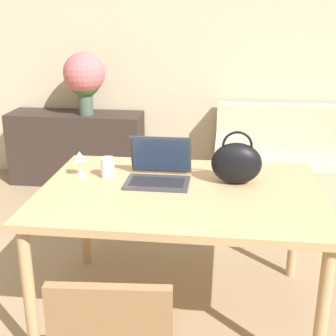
% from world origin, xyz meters
% --- Properties ---
extents(wall_back, '(10.00, 0.06, 2.70)m').
position_xyz_m(wall_back, '(0.00, 3.03, 1.35)').
color(wall_back, beige).
rests_on(wall_back, ground_plane).
extents(dining_table, '(1.50, 1.04, 0.75)m').
position_xyz_m(dining_table, '(0.10, 0.79, 0.68)').
color(dining_table, tan).
rests_on(dining_table, ground_plane).
extents(couch, '(1.42, 0.82, 0.82)m').
position_xyz_m(couch, '(0.96, 2.58, 0.29)').
color(couch, '#C1B293').
rests_on(couch, ground_plane).
extents(sideboard, '(1.30, 0.40, 0.70)m').
position_xyz_m(sideboard, '(-1.12, 2.78, 0.35)').
color(sideboard, '#332823').
rests_on(sideboard, ground_plane).
extents(laptop, '(0.35, 0.29, 0.24)m').
position_xyz_m(laptop, '(-0.03, 0.92, 0.82)').
color(laptop, '#38383D').
rests_on(laptop, dining_table).
extents(drinking_glass, '(0.08, 0.08, 0.12)m').
position_xyz_m(drinking_glass, '(-0.33, 0.93, 0.81)').
color(drinking_glass, silver).
rests_on(drinking_glass, dining_table).
extents(wine_glass, '(0.07, 0.07, 0.15)m').
position_xyz_m(wine_glass, '(-0.49, 0.93, 0.86)').
color(wine_glass, silver).
rests_on(wine_glass, dining_table).
extents(handbag, '(0.28, 0.14, 0.30)m').
position_xyz_m(handbag, '(0.39, 0.92, 0.88)').
color(handbag, black).
rests_on(handbag, dining_table).
extents(flower_vase, '(0.39, 0.39, 0.58)m').
position_xyz_m(flower_vase, '(-0.98, 2.72, 1.06)').
color(flower_vase, '#47564C').
rests_on(flower_vase, sideboard).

